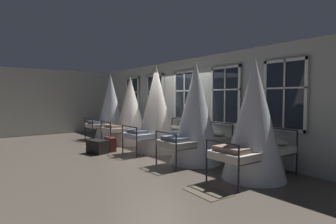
{
  "coord_description": "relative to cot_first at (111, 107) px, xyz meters",
  "views": [
    {
      "loc": [
        7.13,
        -4.94,
        1.74
      ],
      "look_at": [
        0.54,
        -0.08,
        1.29
      ],
      "focal_mm": 29.25,
      "sensor_mm": 36.0,
      "label": 1
    }
  ],
  "objects": [
    {
      "name": "cot_first",
      "position": [
        0.0,
        0.0,
        0.0
      ],
      "size": [
        1.35,
        1.99,
        2.69
      ],
      "rotation": [
        0.0,
        0.0,
        1.58
      ],
      "color": "black",
      "rests_on": "ground"
    },
    {
      "name": "cot_fifth",
      "position": [
        7.16,
        -0.0,
        -0.06
      ],
      "size": [
        1.35,
        2.0,
        2.57
      ],
      "rotation": [
        0.0,
        0.0,
        1.56
      ],
      "color": "black",
      "rests_on": "ground"
    },
    {
      "name": "cot_fourth",
      "position": [
        5.39,
        -0.06,
        -0.01
      ],
      "size": [
        1.35,
        1.99,
        2.66
      ],
      "rotation": [
        0.0,
        0.0,
        1.57
      ],
      "color": "black",
      "rests_on": "ground"
    },
    {
      "name": "rug_fifth",
      "position": [
        7.21,
        -1.41,
        -1.29
      ],
      "size": [
        0.83,
        0.6,
        0.01
      ],
      "primitive_type": "cube",
      "rotation": [
        0.0,
        0.0,
        -0.05
      ],
      "color": "brown",
      "rests_on": "ground"
    },
    {
      "name": "suitcase_dark",
      "position": [
        2.57,
        -1.22,
        -1.07
      ],
      "size": [
        0.57,
        0.24,
        0.47
      ],
      "rotation": [
        0.0,
        0.0,
        -0.05
      ],
      "color": "#5B231E",
      "rests_on": "ground"
    },
    {
      "name": "end_wall_left",
      "position": [
        -2.78,
        -1.61,
        0.21
      ],
      "size": [
        0.1,
        6.46,
        3.01
      ],
      "primitive_type": "cube",
      "color": "#B2B7AD",
      "rests_on": "ground"
    },
    {
      "name": "travel_trunk",
      "position": [
        2.69,
        -1.69,
        -1.09
      ],
      "size": [
        0.72,
        0.55,
        0.41
      ],
      "primitive_type": "cube",
      "rotation": [
        0.0,
        0.0,
        0.26
      ],
      "color": "black",
      "rests_on": "ground"
    },
    {
      "name": "ground",
      "position": [
        3.6,
        0.03,
        -1.3
      ],
      "size": [
        23.53,
        23.53,
        0.0
      ],
      "primitive_type": "plane",
      "color": "brown"
    },
    {
      "name": "rug_second",
      "position": [
        1.79,
        -1.41,
        -1.29
      ],
      "size": [
        0.81,
        0.57,
        0.01
      ],
      "primitive_type": "cube",
      "rotation": [
        0.0,
        0.0,
        0.02
      ],
      "color": "#8E7A5B",
      "rests_on": "ground"
    },
    {
      "name": "back_wall_with_windows",
      "position": [
        3.6,
        1.17,
        0.21
      ],
      "size": [
        12.76,
        0.1,
        3.01
      ],
      "primitive_type": "cube",
      "color": "#B2B7AD",
      "rests_on": "ground"
    },
    {
      "name": "window_bank",
      "position": [
        3.6,
        1.05,
        -0.27
      ],
      "size": [
        8.31,
        0.1,
        2.55
      ],
      "color": "black",
      "rests_on": "ground"
    },
    {
      "name": "cot_third",
      "position": [
        3.57,
        -0.08,
        0.03
      ],
      "size": [
        1.35,
        2.0,
        2.75
      ],
      "rotation": [
        0.0,
        0.0,
        1.59
      ],
      "color": "black",
      "rests_on": "ground"
    },
    {
      "name": "cot_second",
      "position": [
        1.77,
        -0.02,
        -0.09
      ],
      "size": [
        1.35,
        2.0,
        2.5
      ],
      "rotation": [
        0.0,
        0.0,
        1.55
      ],
      "color": "black",
      "rests_on": "ground"
    }
  ]
}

